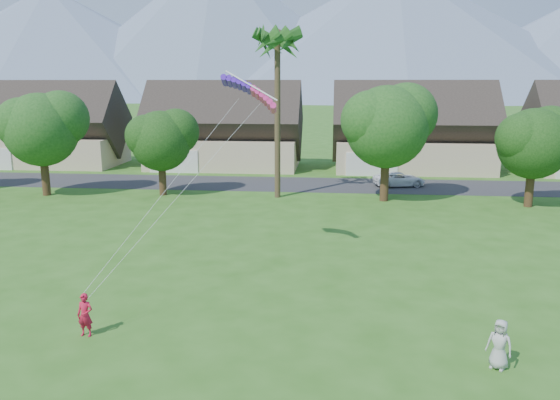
# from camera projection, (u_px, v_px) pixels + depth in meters

# --- Properties ---
(street) EXTENTS (90.00, 7.00, 0.01)m
(street) POSITION_uv_depth(u_px,v_px,m) (307.00, 184.00, 46.97)
(street) COLOR #2D2D30
(street) RESTS_ON ground
(kite_flyer) EXTENTS (0.59, 0.41, 1.54)m
(kite_flyer) POSITION_uv_depth(u_px,v_px,m) (85.00, 315.00, 18.80)
(kite_flyer) COLOR red
(kite_flyer) RESTS_ON ground
(watcher) EXTENTS (0.92, 0.85, 1.58)m
(watcher) POSITION_uv_depth(u_px,v_px,m) (499.00, 344.00, 16.65)
(watcher) COLOR #B0B0AB
(watcher) RESTS_ON ground
(parked_car) EXTENTS (4.68, 2.96, 1.20)m
(parked_car) POSITION_uv_depth(u_px,v_px,m) (399.00, 179.00, 46.10)
(parked_car) COLOR white
(parked_car) RESTS_ON ground
(mountain_ridge) EXTENTS (540.00, 240.00, 70.00)m
(mountain_ridge) POSITION_uv_depth(u_px,v_px,m) (353.00, 38.00, 259.67)
(mountain_ridge) COLOR slate
(mountain_ridge) RESTS_ON ground
(houses_row) EXTENTS (72.75, 8.19, 8.86)m
(houses_row) POSITION_uv_depth(u_px,v_px,m) (317.00, 135.00, 54.95)
(houses_row) COLOR beige
(houses_row) RESTS_ON ground
(tree_row) EXTENTS (62.27, 6.67, 8.45)m
(tree_row) POSITION_uv_depth(u_px,v_px,m) (288.00, 134.00, 40.13)
(tree_row) COLOR #47301C
(tree_row) RESTS_ON ground
(fan_palm) EXTENTS (3.00, 3.00, 13.80)m
(fan_palm) POSITION_uv_depth(u_px,v_px,m) (277.00, 37.00, 39.32)
(fan_palm) COLOR #4C3D26
(fan_palm) RESTS_ON ground
(parafoil_kite) EXTENTS (2.91, 1.11, 0.50)m
(parafoil_kite) POSITION_uv_depth(u_px,v_px,m) (251.00, 90.00, 25.26)
(parafoil_kite) COLOR #4D1AC7
(parafoil_kite) RESTS_ON ground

